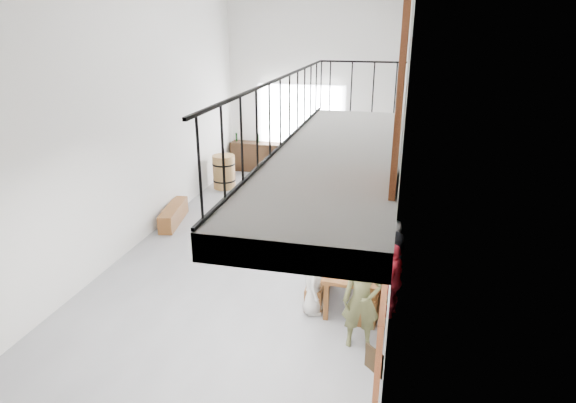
% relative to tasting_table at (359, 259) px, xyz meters
% --- Properties ---
extents(floor, '(12.00, 12.00, 0.00)m').
position_rel_tasting_table_xyz_m(floor, '(-2.20, 1.38, -0.71)').
color(floor, slate).
rests_on(floor, ground).
extents(room_walls, '(12.00, 12.00, 12.00)m').
position_rel_tasting_table_xyz_m(room_walls, '(-2.20, 1.38, 2.85)').
color(room_walls, white).
rests_on(room_walls, ground).
extents(gateway_portal, '(2.80, 0.08, 2.80)m').
position_rel_tasting_table_xyz_m(gateway_portal, '(-2.60, 7.32, 0.69)').
color(gateway_portal, white).
rests_on(gateway_portal, ground).
extents(right_wall_decor, '(0.07, 8.28, 5.07)m').
position_rel_tasting_table_xyz_m(right_wall_decor, '(0.50, -0.49, 1.04)').
color(right_wall_decor, '#AE542A').
rests_on(right_wall_decor, ground).
extents(balcony, '(1.52, 5.62, 4.00)m').
position_rel_tasting_table_xyz_m(balcony, '(-0.22, -1.75, 2.26)').
color(balcony, silver).
rests_on(balcony, ground).
extents(tasting_table, '(1.02, 2.24, 0.79)m').
position_rel_tasting_table_xyz_m(tasting_table, '(0.00, 0.00, 0.00)').
color(tasting_table, brown).
rests_on(tasting_table, ground).
extents(bench_inner, '(0.32, 1.82, 0.42)m').
position_rel_tasting_table_xyz_m(bench_inner, '(-0.66, 0.08, -0.50)').
color(bench_inner, brown).
rests_on(bench_inner, ground).
extents(bench_wall, '(0.55, 2.20, 0.50)m').
position_rel_tasting_table_xyz_m(bench_wall, '(0.37, 0.05, -0.45)').
color(bench_wall, brown).
rests_on(bench_wall, ground).
extents(tableware, '(0.58, 1.22, 0.35)m').
position_rel_tasting_table_xyz_m(tableware, '(-0.03, 0.14, 0.23)').
color(tableware, black).
rests_on(tableware, tasting_table).
extents(side_bench, '(0.59, 1.55, 0.43)m').
position_rel_tasting_table_xyz_m(side_bench, '(-4.70, 2.29, -0.49)').
color(side_bench, brown).
rests_on(side_bench, ground).
extents(oak_barrel, '(0.67, 0.67, 0.99)m').
position_rel_tasting_table_xyz_m(oak_barrel, '(-4.43, 5.10, -0.21)').
color(oak_barrel, olive).
rests_on(oak_barrel, ground).
extents(serving_counter, '(1.79, 0.51, 0.95)m').
position_rel_tasting_table_xyz_m(serving_counter, '(-3.95, 7.03, -0.23)').
color(serving_counter, '#322013').
rests_on(serving_counter, ground).
extents(counter_bottles, '(1.55, 0.07, 0.28)m').
position_rel_tasting_table_xyz_m(counter_bottles, '(-3.95, 7.06, 0.38)').
color(counter_bottles, black).
rests_on(counter_bottles, serving_counter).
extents(guest_left_a, '(0.43, 0.60, 1.13)m').
position_rel_tasting_table_xyz_m(guest_left_a, '(-0.68, -0.75, -0.14)').
color(guest_left_a, beige).
rests_on(guest_left_a, ground).
extents(guest_left_b, '(0.36, 0.46, 1.11)m').
position_rel_tasting_table_xyz_m(guest_left_b, '(-0.71, -0.07, -0.15)').
color(guest_left_b, '#286A85').
rests_on(guest_left_b, ground).
extents(guest_left_c, '(0.47, 0.56, 1.04)m').
position_rel_tasting_table_xyz_m(guest_left_c, '(-0.75, 0.36, -0.19)').
color(guest_left_c, beige).
rests_on(guest_left_c, ground).
extents(guest_left_d, '(0.52, 0.77, 1.11)m').
position_rel_tasting_table_xyz_m(guest_left_d, '(-0.69, 0.80, -0.15)').
color(guest_left_d, '#286A85').
rests_on(guest_left_d, ground).
extents(guest_right_a, '(0.53, 0.82, 1.29)m').
position_rel_tasting_table_xyz_m(guest_right_a, '(0.60, -0.52, -0.06)').
color(guest_right_a, red).
rests_on(guest_right_a, ground).
extents(guest_right_b, '(0.59, 1.23, 1.27)m').
position_rel_tasting_table_xyz_m(guest_right_b, '(0.58, 0.05, -0.07)').
color(guest_right_b, black).
rests_on(guest_right_b, ground).
extents(guest_right_c, '(0.55, 0.67, 1.17)m').
position_rel_tasting_table_xyz_m(guest_right_c, '(0.56, 0.77, -0.12)').
color(guest_right_c, beige).
rests_on(guest_right_c, ground).
extents(host_standing, '(0.59, 0.42, 1.55)m').
position_rel_tasting_table_xyz_m(host_standing, '(0.17, -1.46, 0.07)').
color(host_standing, '#4F502D').
rests_on(host_standing, ground).
extents(potted_plant, '(0.45, 0.43, 0.41)m').
position_rel_tasting_table_xyz_m(potted_plant, '(0.25, 2.25, -0.50)').
color(potted_plant, '#1B471D').
rests_on(potted_plant, ground).
extents(bicycle_near, '(1.96, 1.12, 0.98)m').
position_rel_tasting_table_xyz_m(bicycle_near, '(-1.02, 6.57, -0.22)').
color(bicycle_near, black).
rests_on(bicycle_near, ground).
extents(bicycle_far, '(1.93, 0.65, 1.14)m').
position_rel_tasting_table_xyz_m(bicycle_far, '(-0.76, 6.47, -0.14)').
color(bicycle_far, black).
rests_on(bicycle_far, ground).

